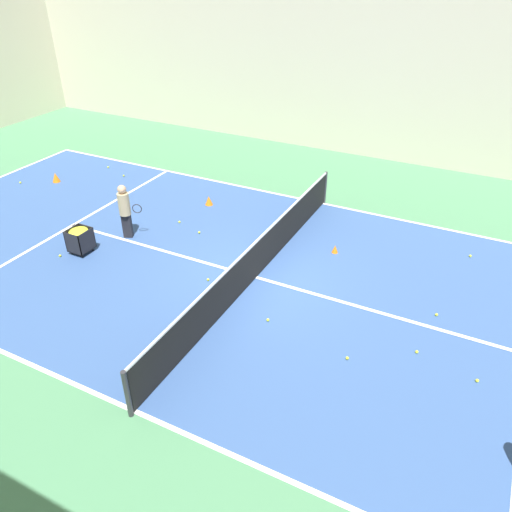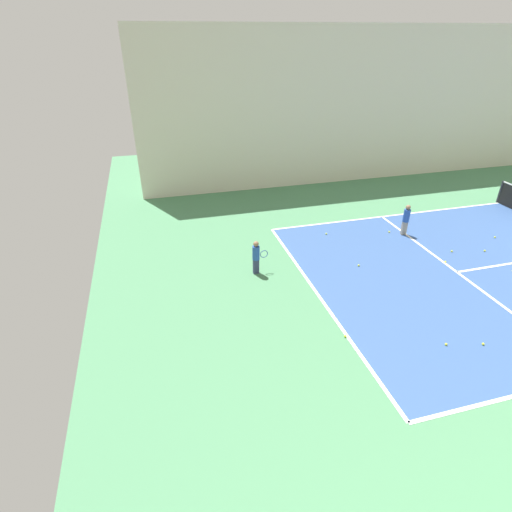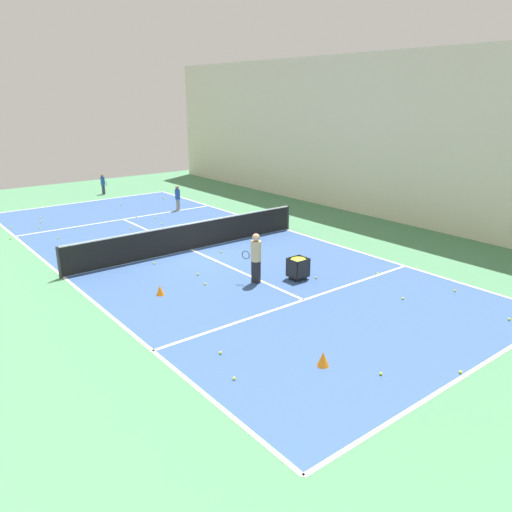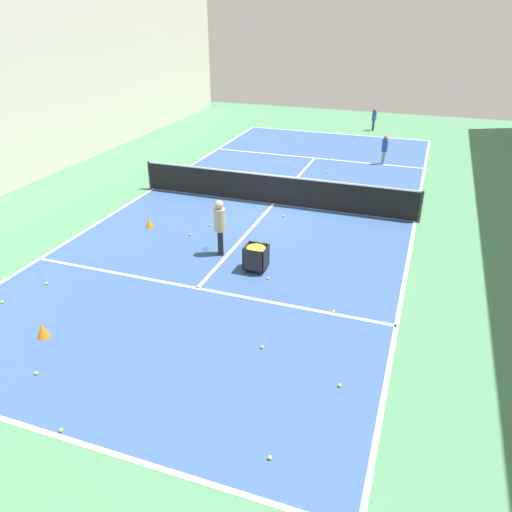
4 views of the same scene
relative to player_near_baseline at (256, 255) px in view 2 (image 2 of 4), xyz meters
name	(u,v)px [view 2 (image 2 of 4)]	position (x,y,z in m)	size (l,w,h in m)	color
line_baseline_near	(318,294)	(1.78, 1.55, -0.70)	(9.93, 0.10, 0.00)	white
line_sideline_left	(498,203)	(-3.18, 13.15, -0.70)	(0.10, 23.19, 0.00)	white
line_service_near	(457,272)	(1.78, 6.77, -0.70)	(9.93, 0.10, 0.00)	white
hall_enclosure_left	(447,104)	(-8.30, 13.15, 3.15)	(0.15, 33.57, 7.70)	beige
player_near_baseline	(256,255)	(0.00, 0.00, 0.00)	(0.26, 0.57, 1.23)	#2D3351
child_midcourt	(406,218)	(-1.35, 6.66, 0.04)	(0.28, 0.28, 1.30)	gray
tennis_ball_0	(345,336)	(3.87, 1.48, -0.67)	(0.07, 0.07, 0.07)	yellow
tennis_ball_3	(446,344)	(4.87, 3.93, -0.67)	(0.07, 0.07, 0.07)	yellow
tennis_ball_6	(483,344)	(5.12, 4.90, -0.67)	(0.07, 0.07, 0.07)	yellow
tennis_ball_7	(485,251)	(0.77, 8.82, -0.67)	(0.07, 0.07, 0.07)	yellow
tennis_ball_11	(452,251)	(0.48, 7.58, -0.67)	(0.07, 0.07, 0.07)	yellow
tennis_ball_12	(445,262)	(1.10, 6.81, -0.67)	(0.07, 0.07, 0.07)	yellow
tennis_ball_13	(389,232)	(-1.63, 6.19, -0.67)	(0.07, 0.07, 0.07)	yellow
tennis_ball_14	(326,234)	(-2.16, 3.58, -0.67)	(0.07, 0.07, 0.07)	yellow
tennis_ball_19	(495,237)	(-0.08, 10.07, -0.67)	(0.07, 0.07, 0.07)	yellow
tennis_ball_22	(359,265)	(0.51, 3.65, -0.67)	(0.07, 0.07, 0.07)	yellow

